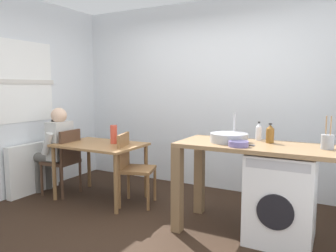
# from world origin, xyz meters

# --- Properties ---
(ground_plane) EXTENTS (5.46, 5.46, 0.00)m
(ground_plane) POSITION_xyz_m (0.00, 0.00, 0.00)
(ground_plane) COLOR black
(wall_back) EXTENTS (4.60, 0.10, 2.70)m
(wall_back) POSITION_xyz_m (0.00, 1.75, 1.35)
(wall_back) COLOR silver
(wall_back) RESTS_ON ground_plane
(wall_window_side) EXTENTS (0.12, 3.80, 2.70)m
(wall_window_side) POSITION_xyz_m (-2.15, 0.00, 1.35)
(wall_window_side) COLOR silver
(wall_window_side) RESTS_ON ground_plane
(radiator) EXTENTS (0.10, 0.80, 0.70)m
(radiator) POSITION_xyz_m (-2.02, 0.30, 0.35)
(radiator) COLOR white
(radiator) RESTS_ON ground_plane
(dining_table) EXTENTS (1.10, 0.76, 0.74)m
(dining_table) POSITION_xyz_m (-1.02, 0.55, 0.64)
(dining_table) COLOR #9E7042
(dining_table) RESTS_ON ground_plane
(chair_person_seat) EXTENTS (0.42, 0.42, 0.90)m
(chair_person_seat) POSITION_xyz_m (-1.56, 0.45, 0.51)
(chair_person_seat) COLOR #4C3323
(chair_person_seat) RESTS_ON ground_plane
(chair_opposite) EXTENTS (0.50, 0.50, 0.90)m
(chair_opposite) POSITION_xyz_m (-0.54, 0.58, 0.51)
(chair_opposite) COLOR olive
(chair_opposite) RESTS_ON ground_plane
(seated_person) EXTENTS (0.51, 0.52, 1.20)m
(seated_person) POSITION_xyz_m (-1.73, 0.44, 0.67)
(seated_person) COLOR #595651
(seated_person) RESTS_ON ground_plane
(kitchen_counter) EXTENTS (1.50, 0.68, 0.92)m
(kitchen_counter) POSITION_xyz_m (0.80, 0.43, 0.76)
(kitchen_counter) COLOR olive
(kitchen_counter) RESTS_ON ground_plane
(washing_machine) EXTENTS (0.60, 0.61, 0.86)m
(washing_machine) POSITION_xyz_m (1.28, 0.43, 0.43)
(washing_machine) COLOR white
(washing_machine) RESTS_ON ground_plane
(sink_basin) EXTENTS (0.38, 0.38, 0.09)m
(sink_basin) POSITION_xyz_m (0.75, 0.43, 0.97)
(sink_basin) COLOR #9EA0A5
(sink_basin) RESTS_ON kitchen_counter
(tap) EXTENTS (0.02, 0.02, 0.28)m
(tap) POSITION_xyz_m (0.75, 0.61, 1.06)
(tap) COLOR #B2B2B7
(tap) RESTS_ON kitchen_counter
(bottle_tall_green) EXTENTS (0.06, 0.06, 0.20)m
(bottle_tall_green) POSITION_xyz_m (0.99, 0.70, 1.01)
(bottle_tall_green) COLOR silver
(bottle_tall_green) RESTS_ON kitchen_counter
(bottle_squat_brown) EXTENTS (0.08, 0.08, 0.20)m
(bottle_squat_brown) POSITION_xyz_m (1.13, 0.58, 1.01)
(bottle_squat_brown) COLOR brown
(bottle_squat_brown) RESTS_ON kitchen_counter
(mixing_bowl) EXTENTS (0.19, 0.19, 0.05)m
(mixing_bowl) POSITION_xyz_m (0.91, 0.23, 0.95)
(mixing_bowl) COLOR slate
(mixing_bowl) RESTS_ON kitchen_counter
(utensil_crock) EXTENTS (0.11, 0.11, 0.30)m
(utensil_crock) POSITION_xyz_m (1.65, 0.48, 0.99)
(utensil_crock) COLOR gray
(utensil_crock) RESTS_ON kitchen_counter
(vase) EXTENTS (0.09, 0.09, 0.24)m
(vase) POSITION_xyz_m (-0.87, 0.65, 0.86)
(vase) COLOR #D84C38
(vase) RESTS_ON dining_table
(scissors) EXTENTS (0.15, 0.06, 0.01)m
(scissors) POSITION_xyz_m (0.97, 0.33, 0.92)
(scissors) COLOR #B2B2B7
(scissors) RESTS_ON kitchen_counter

